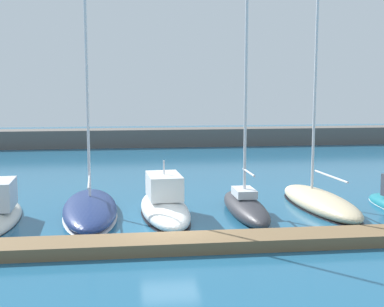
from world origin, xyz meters
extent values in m
plane|color=#1E567A|center=(0.00, 0.00, 0.00)|extent=(120.00, 120.00, 0.00)
cube|color=brown|center=(0.00, -1.65, 0.25)|extent=(32.08, 1.78, 0.50)
cube|color=#5B5651|center=(0.00, 33.48, 0.93)|extent=(108.00, 2.87, 1.85)
ellipsoid|color=navy|center=(-3.71, 4.50, 0.30)|extent=(3.18, 8.75, 1.08)
ellipsoid|color=silver|center=(-3.71, 4.50, 0.02)|extent=(3.21, 8.84, 0.12)
cylinder|color=silver|center=(-3.74, 5.08, 8.57)|extent=(0.14, 0.14, 15.46)
cylinder|color=silver|center=(-3.65, 3.46, 1.91)|extent=(0.29, 3.45, 0.10)
ellipsoid|color=white|center=(0.06, 3.78, 0.32)|extent=(2.78, 7.54, 1.21)
ellipsoid|color=black|center=(0.06, 3.78, 0.02)|extent=(2.81, 7.62, 0.12)
cube|color=silver|center=(0.05, 3.94, 1.52)|extent=(1.79, 2.71, 1.19)
cube|color=black|center=(-0.02, 4.86, 1.70)|extent=(1.50, 0.75, 0.66)
cylinder|color=silver|center=(0.05, 3.94, 2.47)|extent=(0.08, 0.08, 0.71)
ellipsoid|color=#2D2D33|center=(4.17, 3.53, 0.34)|extent=(1.84, 6.98, 1.09)
cylinder|color=silver|center=(4.17, 3.82, 6.62)|extent=(0.15, 0.15, 11.47)
cylinder|color=silver|center=(4.18, 3.00, 2.28)|extent=(0.14, 2.17, 0.10)
cube|color=silver|center=(4.17, 3.85, 1.09)|extent=(1.04, 1.68, 0.41)
ellipsoid|color=beige|center=(8.45, 4.39, 0.32)|extent=(3.01, 8.25, 1.18)
ellipsoid|color=black|center=(8.45, 4.39, 0.02)|extent=(3.04, 8.33, 0.12)
cylinder|color=silver|center=(8.36, 5.41, 8.78)|extent=(0.14, 0.14, 15.75)
cylinder|color=silver|center=(8.55, 3.29, 1.93)|extent=(0.42, 3.49, 0.10)
camera|label=1|loc=(-1.76, -21.90, 6.66)|focal=48.77mm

